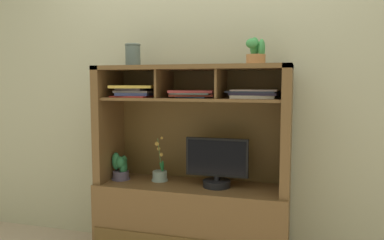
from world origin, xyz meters
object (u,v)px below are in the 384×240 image
at_px(tv_monitor, 217,165).
at_px(potted_fern, 120,168).
at_px(potted_orchid, 160,174).
at_px(magazine_stack_centre, 254,94).
at_px(magazine_stack_left, 135,91).
at_px(media_console, 192,201).
at_px(ceramic_vase, 133,55).
at_px(potted_succulent, 256,54).
at_px(magazine_stack_right, 193,94).

relative_size(tv_monitor, potted_fern, 2.13).
height_order(tv_monitor, potted_orchid, tv_monitor).
distance_m(tv_monitor, potted_fern, 0.75).
distance_m(potted_orchid, magazine_stack_centre, 0.92).
xyz_separation_m(tv_monitor, potted_orchid, (-0.45, 0.05, -0.10)).
height_order(potted_orchid, potted_fern, potted_orchid).
bearing_deg(magazine_stack_left, media_console, 4.42).
height_order(potted_fern, ceramic_vase, ceramic_vase).
relative_size(magazine_stack_left, potted_succulent, 1.83).
height_order(magazine_stack_centre, potted_succulent, potted_succulent).
relative_size(magazine_stack_centre, potted_succulent, 1.92).
xyz_separation_m(potted_fern, magazine_stack_right, (0.57, 0.01, 0.56)).
bearing_deg(magazine_stack_right, potted_fern, -178.97).
relative_size(media_console, ceramic_vase, 8.77).
distance_m(media_console, magazine_stack_right, 0.78).
bearing_deg(potted_orchid, potted_succulent, -3.34).
bearing_deg(potted_orchid, potted_fern, -171.24).
height_order(media_console, ceramic_vase, ceramic_vase).
xyz_separation_m(tv_monitor, potted_fern, (-0.75, -0.00, -0.06)).
xyz_separation_m(potted_fern, magazine_stack_left, (0.13, -0.01, 0.58)).
bearing_deg(magazine_stack_centre, potted_fern, -176.63).
distance_m(tv_monitor, magazine_stack_centre, 0.56).
bearing_deg(media_console, ceramic_vase, -177.43).
distance_m(media_console, tv_monitor, 0.34).
bearing_deg(media_console, magazine_stack_left, -175.58).
bearing_deg(potted_fern, tv_monitor, 0.01).
relative_size(media_console, tv_monitor, 3.23).
bearing_deg(potted_fern, media_console, 2.53).
bearing_deg(ceramic_vase, media_console, 2.57).
relative_size(tv_monitor, magazine_stack_centre, 1.25).
bearing_deg(potted_succulent, ceramic_vase, -179.99).
distance_m(media_console, magazine_stack_centre, 0.89).
height_order(potted_fern, magazine_stack_right, magazine_stack_right).
height_order(potted_fern, magazine_stack_centre, magazine_stack_centre).
distance_m(potted_orchid, potted_fern, 0.31).
bearing_deg(ceramic_vase, tv_monitor, -0.42).
height_order(magazine_stack_centre, magazine_stack_right, magazine_stack_centre).
xyz_separation_m(magazine_stack_right, ceramic_vase, (-0.45, -0.01, 0.28)).
bearing_deg(media_console, potted_succulent, -2.52).
relative_size(potted_orchid, magazine_stack_left, 0.99).
distance_m(magazine_stack_left, potted_succulent, 0.91).
height_order(potted_orchid, magazine_stack_left, magazine_stack_left).
relative_size(potted_fern, potted_succulent, 1.13).
height_order(magazine_stack_left, magazine_stack_right, magazine_stack_left).
bearing_deg(ceramic_vase, potted_fern, -177.60).
bearing_deg(potted_succulent, magazine_stack_right, 179.33).
bearing_deg(ceramic_vase, potted_orchid, 12.60).
relative_size(magazine_stack_left, magazine_stack_right, 1.01).
height_order(potted_succulent, ceramic_vase, potted_succulent).
bearing_deg(potted_succulent, potted_fern, -179.71).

